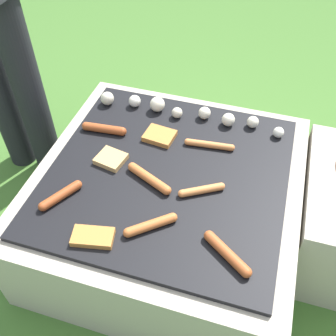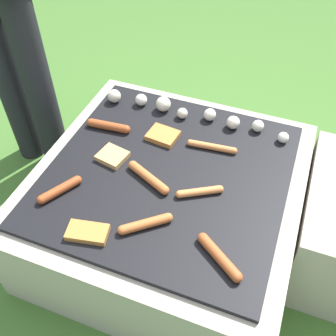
% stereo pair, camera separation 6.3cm
% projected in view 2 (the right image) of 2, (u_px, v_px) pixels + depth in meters
% --- Properties ---
extents(ground_plane, '(14.00, 14.00, 0.00)m').
position_uv_depth(ground_plane, '(168.00, 233.00, 1.61)').
color(ground_plane, '#3D6628').
extents(grill, '(0.90, 0.90, 0.37)m').
position_uv_depth(grill, '(168.00, 206.00, 1.47)').
color(grill, '#A89E8C').
rests_on(grill, ground_plane).
extents(sausage_front_right, '(0.15, 0.12, 0.03)m').
position_uv_depth(sausage_front_right, '(219.00, 257.00, 1.09)').
color(sausage_front_right, '#A34C23').
rests_on(sausage_front_right, grill).
extents(sausage_mid_right, '(0.09, 0.14, 0.03)m').
position_uv_depth(sausage_mid_right, '(60.00, 190.00, 1.26)').
color(sausage_mid_right, '#93421E').
rests_on(sausage_mid_right, grill).
extents(sausage_mid_left, '(0.18, 0.04, 0.02)m').
position_uv_depth(sausage_mid_left, '(212.00, 147.00, 1.41)').
color(sausage_mid_left, '#C6753D').
rests_on(sausage_mid_left, grill).
extents(sausage_front_center, '(0.14, 0.12, 0.03)m').
position_uv_depth(sausage_front_center, '(146.00, 224.00, 1.17)').
color(sausage_front_center, '#B7602D').
rests_on(sausage_front_center, grill).
extents(sausage_front_left, '(0.17, 0.10, 0.03)m').
position_uv_depth(sausage_front_left, '(148.00, 177.00, 1.30)').
color(sausage_front_left, '#B7602D').
rests_on(sausage_front_left, grill).
extents(sausage_back_right, '(0.14, 0.09, 0.03)m').
position_uv_depth(sausage_back_right, '(200.00, 192.00, 1.26)').
color(sausage_back_right, '#C6753D').
rests_on(sausage_back_right, grill).
extents(sausage_back_center, '(0.17, 0.04, 0.03)m').
position_uv_depth(sausage_back_center, '(108.00, 126.00, 1.48)').
color(sausage_back_center, '#93421E').
rests_on(sausage_back_center, grill).
extents(bread_slice_center, '(0.12, 0.10, 0.02)m').
position_uv_depth(bread_slice_center, '(163.00, 135.00, 1.45)').
color(bread_slice_center, '#B27033').
rests_on(bread_slice_center, grill).
extents(bread_slice_right, '(0.13, 0.09, 0.02)m').
position_uv_depth(bread_slice_right, '(87.00, 232.00, 1.16)').
color(bread_slice_right, '#B27033').
rests_on(bread_slice_right, grill).
extents(bread_slice_left, '(0.11, 0.10, 0.02)m').
position_uv_depth(bread_slice_left, '(113.00, 156.00, 1.38)').
color(bread_slice_left, tan).
rests_on(bread_slice_left, grill).
extents(mushroom_row, '(0.73, 0.08, 0.06)m').
position_uv_depth(mushroom_row, '(185.00, 111.00, 1.53)').
color(mushroom_row, beige).
rests_on(mushroom_row, grill).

